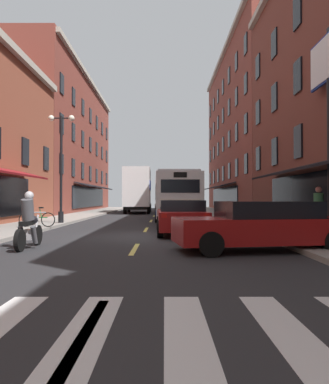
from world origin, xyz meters
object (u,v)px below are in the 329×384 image
(sedan_mid, at_px, (180,216))
(motorcycle_rider, at_px, (28,224))
(billboard_sign, at_px, (328,77))
(street_lamp_twin, at_px, (61,163))
(box_truck, at_px, (137,191))
(bicycle_near, at_px, (36,219))
(pedestrian_mid, at_px, (318,209))
(transit_bus, at_px, (174,196))
(sedan_near, at_px, (262,225))

(sedan_mid, height_order, motorcycle_rider, motorcycle_rider)
(billboard_sign, bearing_deg, street_lamp_twin, 152.95)
(sedan_mid, distance_m, motorcycle_rider, 6.42)
(box_truck, bearing_deg, sedan_mid, -81.07)
(bicycle_near, height_order, pedestrian_mid, pedestrian_mid)
(sedan_mid, xyz_separation_m, street_lamp_twin, (-6.24, 4.62, 2.63))
(billboard_sign, height_order, pedestrian_mid, billboard_sign)
(transit_bus, xyz_separation_m, box_truck, (-3.27, 10.82, 0.57))
(sedan_near, bearing_deg, bicycle_near, 141.92)
(sedan_near, height_order, pedestrian_mid, pedestrian_mid)
(transit_bus, height_order, bicycle_near, transit_bus)
(billboard_sign, distance_m, motorcycle_rider, 11.84)
(transit_bus, bearing_deg, bicycle_near, -128.49)
(transit_bus, bearing_deg, box_truck, 106.81)
(billboard_sign, distance_m, street_lamp_twin, 13.47)
(box_truck, relative_size, sedan_near, 1.60)
(box_truck, height_order, bicycle_near, box_truck)
(motorcycle_rider, distance_m, street_lamp_twin, 9.60)
(transit_bus, distance_m, motorcycle_rider, 15.21)
(sedan_mid, xyz_separation_m, motorcycle_rider, (-4.61, -4.47, -0.00))
(pedestrian_mid, bearing_deg, sedan_mid, -79.67)
(bicycle_near, bearing_deg, motorcycle_rider, -72.81)
(billboard_sign, xyz_separation_m, box_truck, (-8.79, 22.21, -3.83))
(bicycle_near, xyz_separation_m, street_lamp_twin, (0.30, 2.85, 2.83))
(box_truck, xyz_separation_m, sedan_mid, (3.27, -20.83, -1.47))
(billboard_sign, distance_m, sedan_mid, 7.77)
(motorcycle_rider, height_order, pedestrian_mid, pedestrian_mid)
(sedan_near, xyz_separation_m, motorcycle_rider, (-6.64, 0.47, 0.00))
(sedan_near, xyz_separation_m, pedestrian_mid, (3.14, 3.76, 0.35))
(billboard_sign, bearing_deg, sedan_near, -134.41)
(bicycle_near, distance_m, pedestrian_mid, 12.10)
(sedan_near, distance_m, motorcycle_rider, 6.66)
(street_lamp_twin, bearing_deg, billboard_sign, -27.05)
(motorcycle_rider, relative_size, bicycle_near, 1.21)
(billboard_sign, relative_size, box_truck, 0.96)
(sedan_near, xyz_separation_m, bicycle_near, (-8.57, 6.72, -0.20))
(sedan_near, distance_m, pedestrian_mid, 4.91)
(sedan_near, relative_size, motorcycle_rider, 2.39)
(sedan_near, distance_m, street_lamp_twin, 12.92)
(billboard_sign, relative_size, pedestrian_mid, 4.29)
(transit_bus, relative_size, sedan_mid, 2.45)
(billboard_sign, height_order, box_truck, billboard_sign)
(motorcycle_rider, distance_m, bicycle_near, 6.54)
(sedan_near, relative_size, sedan_mid, 1.04)
(transit_bus, bearing_deg, motorcycle_rider, -107.67)
(sedan_mid, bearing_deg, box_truck, 98.93)
(box_truck, distance_m, sedan_mid, 21.13)
(billboard_sign, height_order, sedan_mid, billboard_sign)
(transit_bus, relative_size, box_truck, 1.47)
(transit_bus, height_order, sedan_mid, transit_bus)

